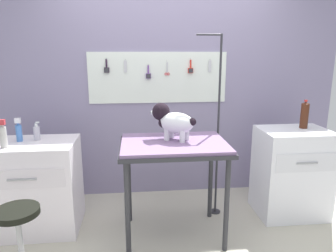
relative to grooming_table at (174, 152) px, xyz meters
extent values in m
cube|color=#8980A2|center=(0.03, 0.97, 0.34)|extent=(4.00, 0.06, 2.30)
cube|color=white|center=(-0.07, 0.93, 0.58)|extent=(1.55, 0.02, 0.57)
cylinder|color=gray|center=(-0.63, 0.92, 0.79)|extent=(0.01, 0.02, 0.01)
cylinder|color=#28182C|center=(-0.63, 0.91, 0.74)|extent=(0.02, 0.02, 0.09)
cube|color=#28182C|center=(-0.63, 0.91, 0.67)|extent=(0.06, 0.02, 0.06)
cube|color=#333338|center=(-0.63, 0.90, 0.67)|extent=(0.05, 0.01, 0.05)
cylinder|color=gray|center=(-0.43, 0.92, 0.78)|extent=(0.01, 0.02, 0.01)
cube|color=silver|center=(-0.43, 0.91, 0.70)|extent=(0.03, 0.01, 0.13)
cylinder|color=gray|center=(-0.18, 0.92, 0.73)|extent=(0.01, 0.02, 0.01)
cylinder|color=#724795|center=(-0.18, 0.91, 0.67)|extent=(0.02, 0.02, 0.09)
cube|color=#724795|center=(-0.18, 0.91, 0.60)|extent=(0.06, 0.02, 0.06)
cube|color=#333338|center=(-0.18, 0.90, 0.60)|extent=(0.05, 0.01, 0.05)
cylinder|color=gray|center=(0.03, 0.92, 0.76)|extent=(0.01, 0.02, 0.01)
cube|color=silver|center=(0.03, 0.91, 0.69)|extent=(0.01, 0.00, 0.11)
cube|color=silver|center=(0.04, 0.91, 0.69)|extent=(0.01, 0.00, 0.11)
torus|color=red|center=(0.02, 0.91, 0.62)|extent=(0.03, 0.01, 0.03)
torus|color=red|center=(0.05, 0.91, 0.62)|extent=(0.03, 0.01, 0.03)
cylinder|color=gray|center=(0.30, 0.92, 0.78)|extent=(0.01, 0.02, 0.01)
cylinder|color=red|center=(0.30, 0.91, 0.73)|extent=(0.02, 0.02, 0.09)
cube|color=red|center=(0.30, 0.91, 0.66)|extent=(0.06, 0.02, 0.06)
cube|color=#333338|center=(0.30, 0.90, 0.66)|extent=(0.05, 0.01, 0.05)
cylinder|color=gray|center=(0.52, 0.92, 0.78)|extent=(0.01, 0.02, 0.01)
cube|color=silver|center=(0.52, 0.91, 0.70)|extent=(0.03, 0.01, 0.13)
cylinder|color=#2D2D33|center=(-0.41, -0.28, -0.39)|extent=(0.04, 0.04, 0.84)
cylinder|color=#2D2D33|center=(0.41, -0.28, -0.39)|extent=(0.04, 0.04, 0.84)
cylinder|color=#2D2D33|center=(-0.41, 0.28, -0.39)|extent=(0.04, 0.04, 0.84)
cylinder|color=#2D2D33|center=(0.41, 0.28, -0.39)|extent=(0.04, 0.04, 0.84)
cube|color=#2D2D33|center=(0.00, 0.00, 0.05)|extent=(0.94, 0.69, 0.03)
cube|color=slate|center=(0.00, 0.00, 0.08)|extent=(0.91, 0.67, 0.03)
cylinder|color=#2D2D33|center=(0.49, 0.36, -0.80)|extent=(0.11, 0.11, 0.01)
cylinder|color=#2D2D33|center=(0.49, 0.36, 0.11)|extent=(0.02, 0.02, 1.83)
cylinder|color=#2D2D33|center=(0.37, 0.36, 1.02)|extent=(0.24, 0.02, 0.02)
cylinder|color=white|center=(-0.06, 0.06, 0.15)|extent=(0.05, 0.05, 0.11)
cylinder|color=white|center=(-0.01, 0.14, 0.15)|extent=(0.05, 0.05, 0.11)
cylinder|color=white|center=(0.07, -0.02, 0.15)|extent=(0.05, 0.05, 0.11)
cylinder|color=white|center=(0.12, 0.06, 0.15)|extent=(0.05, 0.05, 0.11)
ellipsoid|color=white|center=(0.03, 0.06, 0.25)|extent=(0.38, 0.34, 0.18)
ellipsoid|color=black|center=(-0.07, 0.12, 0.24)|extent=(0.17, 0.18, 0.10)
sphere|color=black|center=(-0.10, 0.14, 0.34)|extent=(0.16, 0.16, 0.16)
ellipsoid|color=white|center=(-0.16, 0.18, 0.32)|extent=(0.09, 0.09, 0.05)
sphere|color=black|center=(-0.19, 0.20, 0.32)|extent=(0.02, 0.02, 0.02)
ellipsoid|color=black|center=(-0.12, 0.08, 0.35)|extent=(0.06, 0.06, 0.09)
ellipsoid|color=black|center=(-0.05, 0.19, 0.35)|extent=(0.06, 0.06, 0.09)
sphere|color=black|center=(0.16, -0.02, 0.27)|extent=(0.07, 0.07, 0.07)
cube|color=white|center=(-1.29, 0.25, -0.37)|extent=(0.80, 0.56, 0.86)
cube|color=silver|center=(-1.29, -0.03, -0.19)|extent=(0.70, 0.01, 0.17)
cylinder|color=#99999E|center=(-1.29, -0.04, -0.19)|extent=(0.24, 0.02, 0.02)
cube|color=white|center=(1.26, 0.28, -0.35)|extent=(0.68, 0.52, 0.91)
cube|color=silver|center=(1.26, 0.02, -0.15)|extent=(0.60, 0.01, 0.18)
cylinder|color=#99999E|center=(1.26, 0.01, -0.15)|extent=(0.20, 0.02, 0.02)
cylinder|color=#9E9EA3|center=(-1.18, -0.50, -0.54)|extent=(0.04, 0.04, 0.54)
cylinder|color=black|center=(-1.18, -0.50, -0.24)|extent=(0.31, 0.31, 0.04)
cylinder|color=#AFADBE|center=(-1.25, 0.33, 0.12)|extent=(0.06, 0.06, 0.13)
cylinder|color=silver|center=(-1.25, 0.33, 0.20)|extent=(0.03, 0.03, 0.03)
cube|color=silver|center=(-1.24, 0.33, 0.22)|extent=(0.03, 0.01, 0.01)
cylinder|color=#B4B4AD|center=(-1.46, 0.11, 0.15)|extent=(0.06, 0.06, 0.18)
cylinder|color=#B4B4AD|center=(-1.46, 0.11, 0.25)|extent=(0.03, 0.03, 0.02)
cube|color=#C63339|center=(-1.46, 0.11, 0.28)|extent=(0.05, 0.03, 0.04)
cylinder|color=#4174BF|center=(-1.40, 0.30, 0.13)|extent=(0.05, 0.05, 0.15)
cylinder|color=#4174BF|center=(-1.40, 0.30, 0.22)|extent=(0.02, 0.02, 0.02)
cube|color=silver|center=(-1.40, 0.30, 0.25)|extent=(0.05, 0.03, 0.04)
cylinder|color=#472112|center=(1.38, 0.34, 0.23)|extent=(0.08, 0.08, 0.25)
cone|color=#472112|center=(1.38, 0.34, 0.36)|extent=(0.08, 0.08, 0.02)
cylinder|color=red|center=(1.38, 0.34, 0.38)|extent=(0.03, 0.03, 0.02)
camera|label=1|loc=(-0.32, -2.60, 0.86)|focal=33.40mm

